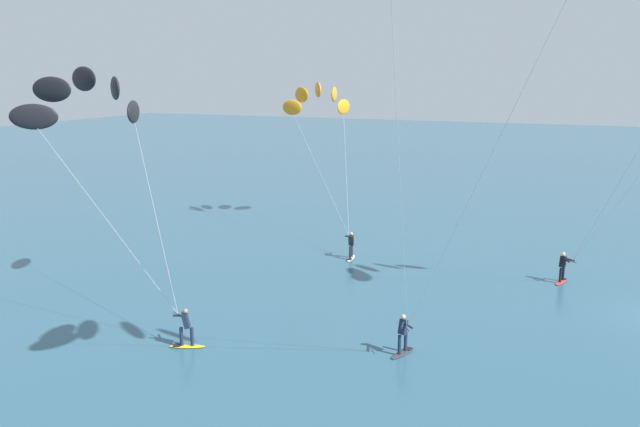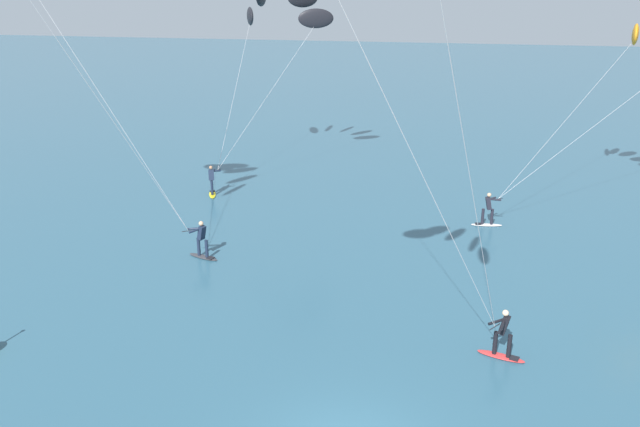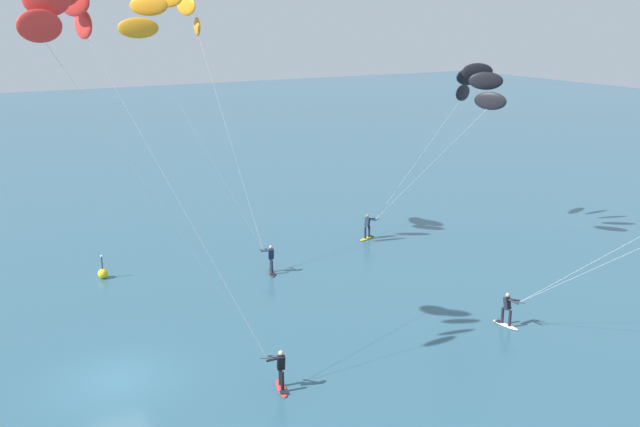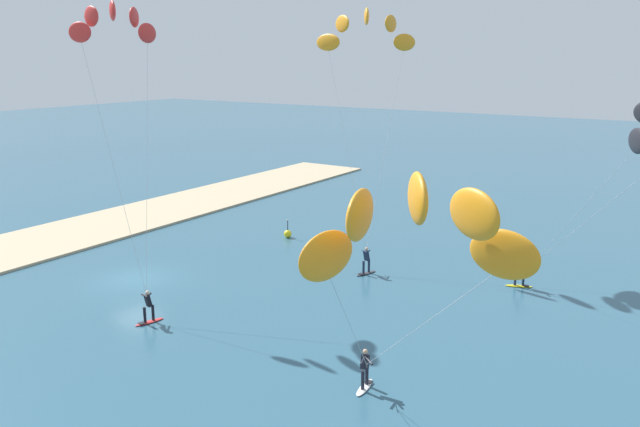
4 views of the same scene
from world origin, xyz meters
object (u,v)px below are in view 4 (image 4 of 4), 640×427
(kitesurfer_nearshore, at_px, (115,34))
(kitesurfer_far_out, at_px, (413,239))
(marker_buoy, at_px, (288,234))
(kitesurfer_downwind, at_px, (366,37))

(kitesurfer_nearshore, distance_m, kitesurfer_far_out, 26.71)
(marker_buoy, bearing_deg, kitesurfer_nearshore, -13.06)
(kitesurfer_nearshore, height_order, kitesurfer_downwind, kitesurfer_downwind)
(kitesurfer_nearshore, xyz_separation_m, marker_buoy, (-11.94, 2.77, -13.65))
(marker_buoy, bearing_deg, kitesurfer_downwind, 106.96)
(kitesurfer_nearshore, xyz_separation_m, kitesurfer_far_out, (11.77, 23.43, -5.07))
(kitesurfer_downwind, xyz_separation_m, marker_buoy, (1.62, -5.32, -13.69))
(kitesurfer_far_out, relative_size, marker_buoy, 7.84)
(marker_buoy, bearing_deg, kitesurfer_far_out, 41.07)
(kitesurfer_far_out, relative_size, kitesurfer_downwind, 0.68)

